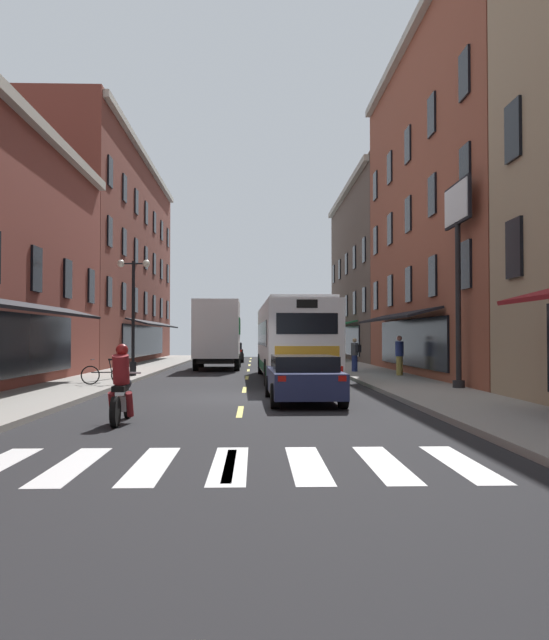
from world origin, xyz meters
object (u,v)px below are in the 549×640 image
Objects in this scene: billboard_sign at (458,234)px; motorcycle_rider at (122,389)px; pedestrian_mid at (399,355)px; sedan_near at (303,378)px; pedestrian_near at (355,354)px; bicycle_near at (106,374)px; sedan_mid at (230,352)px; street_lamp_twin at (133,311)px; box_truck at (218,335)px; transit_bus at (292,339)px.

billboard_sign is 3.27× the size of motorcycle_rider.
pedestrian_mid is at bearing 57.53° from motorcycle_rider.
pedestrian_near is (3.52, 13.36, 0.31)m from sedan_near.
pedestrian_mid is (11.52, 5.18, 0.53)m from bicycle_near.
pedestrian_mid is (4.97, 10.13, 0.35)m from sedan_near.
street_lamp_twin is at bearing -100.28° from sedan_mid.
box_truck reaches higher than sedan_mid.
sedan_near is 8.22m from bicycle_near.
transit_bus is 7.55× the size of pedestrian_near.
billboard_sign is 12.93m from bicycle_near.
street_lamp_twin reaches higher than pedestrian_mid.
pedestrian_near is at bearing -36.14° from box_truck.
transit_bus is 14.43m from motorcycle_rider.
box_truck reaches higher than transit_bus.
street_lamp_twin is at bearing 37.47° from pedestrian_mid.
transit_bus reaches higher than motorcycle_rider.
box_truck reaches higher than sedan_near.
street_lamp_twin is (-3.20, -8.21, 0.98)m from box_truck.
street_lamp_twin is at bearing 122.87° from sedan_near.
sedan_mid is at bearing 99.84° from transit_bus.
transit_bus is 7.06× the size of pedestrian_mid.
transit_bus is 2.43× the size of street_lamp_twin.
street_lamp_twin is (-11.95, 7.00, -2.27)m from billboard_sign.
billboard_sign reaches higher than pedestrian_near.
sedan_near is 2.72× the size of pedestrian_mid.
transit_bus is 9.58m from box_truck.
sedan_mid is at bearing 88.72° from box_truck.
sedan_near is at bearing -91.48° from transit_bus.
box_truck reaches higher than pedestrian_mid.
street_lamp_twin is at bearing 149.63° from billboard_sign.
motorcycle_rider is (-4.13, -4.16, 0.03)m from sedan_near.
motorcycle_rider is at bearing -107.69° from transit_bus.
street_lamp_twin is (-6.59, 10.20, 2.25)m from sedan_near.
box_truck is at bearing -91.28° from sedan_mid.
pedestrian_mid is (-0.40, 6.94, -4.17)m from billboard_sign.
sedan_mid is 2.12× the size of motorcycle_rider.
transit_bus is at bearing -5.41° from street_lamp_twin.
billboard_sign reaches higher than bicycle_near.
pedestrian_near is 3.54m from pedestrian_mid.
billboard_sign reaches higher than street_lamp_twin.
box_truck reaches higher than motorcycle_rider.
street_lamp_twin is at bearing 155.67° from pedestrian_near.
billboard_sign is 1.45× the size of sedan_near.
sedan_mid is (0.24, 10.75, -1.22)m from box_truck.
pedestrian_near is (10.07, 8.41, 0.49)m from bicycle_near.
pedestrian_mid is at bearing 63.88° from sedan_near.
pedestrian_mid reaches higher than motorcycle_rider.
pedestrian_near reaches higher than bicycle_near.
pedestrian_mid is (4.72, 0.58, -0.69)m from transit_bus.
street_lamp_twin reaches higher than transit_bus.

